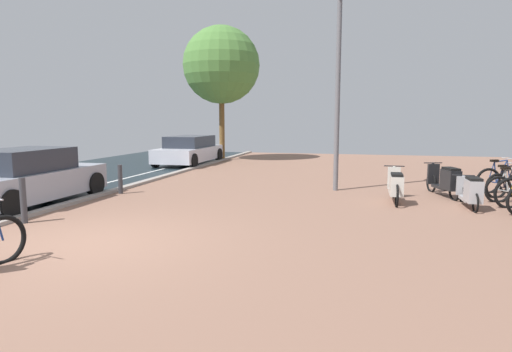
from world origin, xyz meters
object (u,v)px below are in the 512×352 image
Objects in this scene: bicycle_rack_07 at (499,180)px; bollard_near at (23,200)px; bicycle_rack_05 at (511,189)px; parked_car_near at (27,178)px; scooter_mid at (471,192)px; parked_car_far at (189,150)px; bicycle_rack_06 at (507,185)px; scooter_near at (396,186)px; street_tree at (221,65)px; bollard_far at (120,179)px; scooter_far at (446,181)px; lamp_post at (338,80)px.

bollard_near is at bearing -148.57° from bicycle_rack_07.
parked_car_near is at bearing -164.86° from bicycle_rack_05.
parked_car_far is (-10.22, 7.95, 0.23)m from scooter_mid.
bicycle_rack_06 is 0.28× the size of parked_car_far.
bicycle_rack_05 reaches higher than bollard_near.
bicycle_rack_06 is at bearing 18.34° from parked_car_near.
scooter_mid is 10.49m from parked_car_near.
scooter_near is at bearing 15.07° from parked_car_near.
street_tree is at bearing 144.27° from bicycle_rack_07.
parked_car_near is (-11.56, -4.56, 0.29)m from bicycle_rack_07.
bollard_far is (-8.93, -0.12, 0.01)m from scooter_mid.
parked_car_near is at bearing -160.75° from scooter_far.
scooter_mid is 4.61m from lamp_post.
bollard_far is at bearing -160.60° from lamp_post.
bicycle_rack_05 is 0.74m from bicycle_rack_06.
bollard_near is at bearing -135.80° from lamp_post.
scooter_far reaches higher than scooter_mid.
bicycle_rack_07 is 0.20× the size of street_tree.
bicycle_rack_05 reaches higher than scooter_far.
parked_car_near is 0.60× the size of street_tree.
scooter_far is at bearing -8.17° from lamp_post.
bollard_far is at bearing -169.48° from scooter_far.
bicycle_rack_06 is 11.58m from bollard_near.
scooter_mid is (-1.27, -2.55, 0.04)m from bicycle_rack_07.
scooter_near is (-2.79, -0.77, 0.08)m from bicycle_rack_05.
parked_car_far is (0.07, 9.96, -0.01)m from parked_car_near.
scooter_mid is 9.66m from bollard_near.
bollard_near is (1.36, -1.67, -0.18)m from parked_car_near.
bollard_far is (-7.29, -0.44, -0.01)m from scooter_near.
parked_car_near is at bearing 129.26° from bollard_near.
bicycle_rack_05 is 11.15m from bollard_near.
bicycle_rack_05 is at bearing 15.14° from parked_car_near.
lamp_post is (-4.35, 0.81, 2.80)m from bicycle_rack_05.
bollard_far is at bearing 54.15° from parked_car_near.
scooter_far is 11.85m from parked_car_far.
bollard_far is at bearing -87.45° from street_tree.
bicycle_rack_06 is at bearing -38.26° from street_tree.
street_tree is at bearing 91.90° from bollard_near.
bicycle_rack_05 is 1.64× the size of bollard_far.
bicycle_rack_06 is at bearing 81.59° from bicycle_rack_05.
bicycle_rack_05 is 2.90m from scooter_near.
lamp_post reaches higher than bollard_near.
scooter_near is 8.32m from bollard_near.
bicycle_rack_05 reaches higher than scooter_mid.
bicycle_rack_07 is at bearing 34.43° from scooter_far.
lamp_post is 6.67m from bollard_far.
bicycle_rack_06 is 10.38m from bollard_far.
bicycle_rack_05 is at bearing -31.10° from parked_car_far.
parked_car_far reaches higher than bicycle_rack_07.
parked_car_near is at bearing -94.23° from street_tree.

